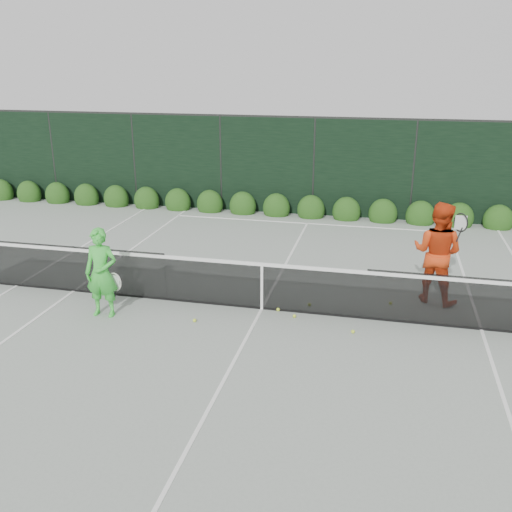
# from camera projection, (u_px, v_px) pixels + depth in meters

# --- Properties ---
(ground) EXTENTS (80.00, 80.00, 0.00)m
(ground) POSITION_uv_depth(u_px,v_px,m) (262.00, 309.00, 11.28)
(ground) COLOR gray
(ground) RESTS_ON ground
(tennis_net) EXTENTS (12.90, 0.10, 1.07)m
(tennis_net) POSITION_uv_depth(u_px,v_px,m) (261.00, 284.00, 11.12)
(tennis_net) COLOR black
(tennis_net) RESTS_ON ground
(player_woman) EXTENTS (0.68, 0.45, 1.73)m
(player_woman) POSITION_uv_depth(u_px,v_px,m) (101.00, 273.00, 10.76)
(player_woman) COLOR green
(player_woman) RESTS_ON ground
(player_man) EXTENTS (1.24, 1.12, 2.07)m
(player_man) POSITION_uv_depth(u_px,v_px,m) (437.00, 253.00, 11.37)
(player_man) COLOR red
(player_man) RESTS_ON ground
(court_lines) EXTENTS (11.03, 23.83, 0.01)m
(court_lines) POSITION_uv_depth(u_px,v_px,m) (262.00, 309.00, 11.28)
(court_lines) COLOR white
(court_lines) RESTS_ON ground
(windscreen_fence) EXTENTS (32.00, 21.07, 3.06)m
(windscreen_fence) POSITION_uv_depth(u_px,v_px,m) (222.00, 289.00, 8.29)
(windscreen_fence) COLOR black
(windscreen_fence) RESTS_ON ground
(hedge_row) EXTENTS (31.66, 0.65, 0.94)m
(hedge_row) POSITION_uv_depth(u_px,v_px,m) (311.00, 210.00, 17.79)
(hedge_row) COLOR #163D10
(hedge_row) RESTS_ON ground
(tennis_balls) EXTENTS (3.66, 1.72, 0.07)m
(tennis_balls) POSITION_uv_depth(u_px,v_px,m) (304.00, 314.00, 11.00)
(tennis_balls) COLOR #C6E031
(tennis_balls) RESTS_ON ground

